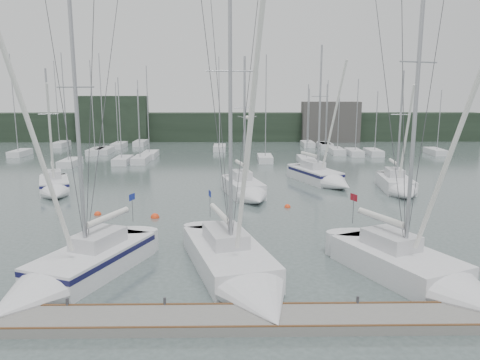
# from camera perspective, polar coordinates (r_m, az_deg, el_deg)

# --- Properties ---
(ground) EXTENTS (160.00, 160.00, 0.00)m
(ground) POSITION_cam_1_polar(r_m,az_deg,el_deg) (23.89, -2.87, -11.50)
(ground) COLOR #455451
(ground) RESTS_ON ground
(dock) EXTENTS (24.00, 2.00, 0.40)m
(dock) POSITION_cam_1_polar(r_m,az_deg,el_deg) (19.27, -3.39, -16.64)
(dock) COLOR slate
(dock) RESTS_ON ground
(far_treeline) EXTENTS (90.00, 4.00, 5.00)m
(far_treeline) POSITION_cam_1_polar(r_m,az_deg,el_deg) (84.32, -1.48, 6.49)
(far_treeline) COLOR black
(far_treeline) RESTS_ON ground
(far_building_left) EXTENTS (12.00, 3.00, 8.00)m
(far_building_left) POSITION_cam_1_polar(r_m,az_deg,el_deg) (84.81, -15.25, 7.16)
(far_building_left) COLOR black
(far_building_left) RESTS_ON ground
(far_building_right) EXTENTS (10.00, 3.00, 7.00)m
(far_building_right) POSITION_cam_1_polar(r_m,az_deg,el_deg) (84.02, 10.97, 6.97)
(far_building_right) COLOR #43413E
(far_building_right) RESTS_ON ground
(mast_forest) EXTENTS (60.48, 25.33, 14.14)m
(mast_forest) POSITION_cam_1_polar(r_m,az_deg,el_deg) (67.37, -3.13, 3.60)
(mast_forest) COLOR silver
(mast_forest) RESTS_ON ground
(sailboat_near_left) EXTENTS (6.46, 10.33, 15.60)m
(sailboat_near_left) POSITION_cam_1_polar(r_m,az_deg,el_deg) (23.77, -20.33, -10.70)
(sailboat_near_left) COLOR silver
(sailboat_near_left) RESTS_ON ground
(sailboat_near_center) EXTENTS (6.15, 11.60, 16.99)m
(sailboat_near_center) POSITION_cam_1_polar(r_m,az_deg,el_deg) (22.35, 0.22, -11.51)
(sailboat_near_center) COLOR silver
(sailboat_near_center) RESTS_ON ground
(sailboat_near_right) EXTENTS (6.90, 9.98, 17.51)m
(sailboat_near_right) POSITION_cam_1_polar(r_m,az_deg,el_deg) (23.70, 22.07, -10.90)
(sailboat_near_right) COLOR silver
(sailboat_near_right) RESTS_ON ground
(sailboat_mid_a) EXTENTS (4.99, 7.81, 11.68)m
(sailboat_mid_a) POSITION_cam_1_polar(r_m,az_deg,el_deg) (44.46, -21.68, -0.87)
(sailboat_mid_a) COLOR silver
(sailboat_mid_a) RESTS_ON ground
(sailboat_mid_c) EXTENTS (4.38, 7.94, 12.63)m
(sailboat_mid_c) POSITION_cam_1_polar(r_m,az_deg,el_deg) (39.65, 0.93, -1.38)
(sailboat_mid_c) COLOR silver
(sailboat_mid_c) RESTS_ON ground
(sailboat_mid_d) EXTENTS (5.82, 9.43, 14.16)m
(sailboat_mid_d) POSITION_cam_1_polar(r_m,az_deg,el_deg) (46.31, 10.20, 0.26)
(sailboat_mid_d) COLOR silver
(sailboat_mid_d) RESTS_ON ground
(sailboat_mid_e) EXTENTS (3.26, 8.30, 11.55)m
(sailboat_mid_e) POSITION_cam_1_polar(r_m,az_deg,el_deg) (44.04, 18.86, -0.82)
(sailboat_mid_e) COLOR silver
(sailboat_mid_e) RESTS_ON ground
(buoy_a) EXTENTS (0.64, 0.64, 0.64)m
(buoy_a) POSITION_cam_1_polar(r_m,az_deg,el_deg) (34.49, -10.32, -4.53)
(buoy_a) COLOR red
(buoy_a) RESTS_ON ground
(buoy_b) EXTENTS (0.50, 0.50, 0.50)m
(buoy_b) POSITION_cam_1_polar(r_m,az_deg,el_deg) (37.06, 5.81, -3.32)
(buoy_b) COLOR red
(buoy_b) RESTS_ON ground
(buoy_c) EXTENTS (0.53, 0.53, 0.53)m
(buoy_c) POSITION_cam_1_polar(r_m,az_deg,el_deg) (36.26, -16.95, -4.08)
(buoy_c) COLOR red
(buoy_c) RESTS_ON ground
(seagull) EXTENTS (0.96, 0.42, 0.19)m
(seagull) POSITION_cam_1_polar(r_m,az_deg,el_deg) (24.26, 0.87, 7.64)
(seagull) COLOR silver
(seagull) RESTS_ON ground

